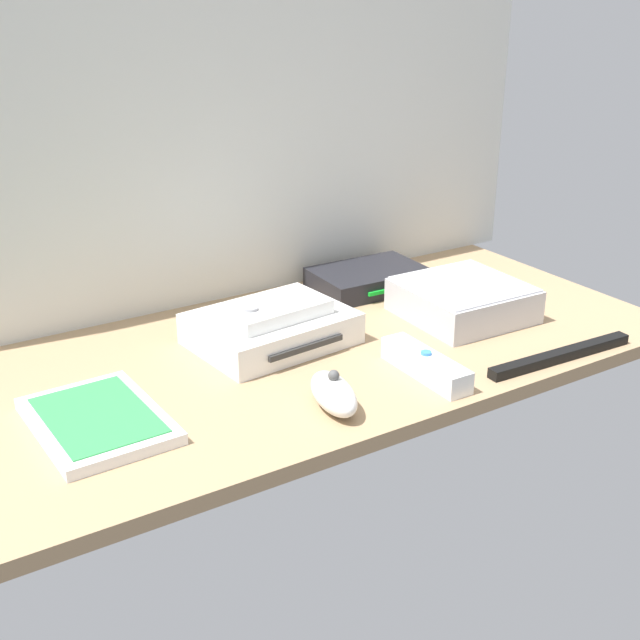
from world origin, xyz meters
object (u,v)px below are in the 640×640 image
at_px(network_router, 368,279).
at_px(remote_nunchuk, 334,393).
at_px(game_console, 271,328).
at_px(mini_computer, 463,300).
at_px(remote_classic_pad, 275,310).
at_px(remote_wand, 425,365).
at_px(game_case, 98,420).
at_px(sensor_bar, 561,355).

height_order(network_router, remote_nunchuk, remote_nunchuk).
height_order(game_console, mini_computer, mini_computer).
bearing_deg(network_router, mini_computer, -71.57).
bearing_deg(mini_computer, remote_classic_pad, 169.18).
distance_m(game_console, remote_classic_pad, 0.03).
xyz_separation_m(game_console, remote_classic_pad, (-0.00, -0.01, 0.03)).
bearing_deg(remote_wand, remote_classic_pad, 123.85).
bearing_deg(mini_computer, network_router, 106.19).
bearing_deg(remote_nunchuk, network_router, 59.70).
relative_size(game_console, remote_nunchuk, 2.10).
relative_size(mini_computer, game_case, 0.91).
bearing_deg(remote_wand, game_console, 122.13).
bearing_deg(game_case, mini_computer, 1.21).
relative_size(game_console, remote_wand, 1.51).
xyz_separation_m(network_router, sensor_bar, (0.06, -0.36, -0.01)).
bearing_deg(game_console, remote_nunchuk, -103.94).
bearing_deg(sensor_bar, game_console, 141.88).
distance_m(game_console, remote_wand, 0.23).
distance_m(mini_computer, remote_wand, 0.22).
height_order(game_case, remote_nunchuk, remote_nunchuk).
relative_size(network_router, remote_nunchuk, 1.73).
xyz_separation_m(game_case, remote_wand, (0.40, -0.10, 0.01)).
xyz_separation_m(mini_computer, remote_classic_pad, (-0.29, 0.06, 0.03)).
height_order(game_console, remote_classic_pad, remote_classic_pad).
distance_m(remote_wand, sensor_bar, 0.19).
xyz_separation_m(game_console, remote_wand, (0.12, -0.20, -0.01)).
height_order(mini_computer, remote_nunchuk, mini_computer).
bearing_deg(remote_classic_pad, mini_computer, -16.54).
xyz_separation_m(game_console, sensor_bar, (0.30, -0.26, -0.01)).
xyz_separation_m(game_console, network_router, (0.24, 0.11, -0.00)).
height_order(game_console, network_router, game_console).
xyz_separation_m(network_router, remote_classic_pad, (-0.24, -0.12, 0.04)).
relative_size(remote_classic_pad, sensor_bar, 0.63).
height_order(remote_wand, remote_classic_pad, remote_classic_pad).
height_order(game_case, remote_wand, remote_wand).
bearing_deg(mini_computer, sensor_bar, -87.74).
bearing_deg(sensor_bar, game_case, 167.13).
xyz_separation_m(remote_wand, remote_nunchuk, (-0.15, -0.01, 0.01)).
xyz_separation_m(mini_computer, remote_wand, (-0.18, -0.13, -0.01)).
bearing_deg(sensor_bar, network_router, 101.65).
height_order(mini_computer, game_case, mini_computer).
distance_m(mini_computer, game_case, 0.58).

